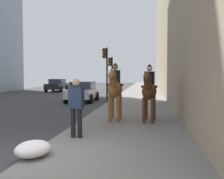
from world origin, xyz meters
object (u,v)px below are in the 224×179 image
(mounted_horse_near, at_px, (115,89))
(mounted_horse_far, at_px, (149,90))
(pedestrian_greeting, at_px, (76,104))
(traffic_light_near_curb, at_px, (106,65))
(car_near_lane, at_px, (57,85))
(car_mid_lane, at_px, (83,91))
(traffic_light_far_curb, at_px, (111,70))

(mounted_horse_near, xyz_separation_m, mounted_horse_far, (-0.05, -1.34, -0.05))
(pedestrian_greeting, distance_m, traffic_light_near_curb, 11.94)
(car_near_lane, bearing_deg, car_mid_lane, 24.14)
(traffic_light_far_curb, bearing_deg, mounted_horse_near, -171.58)
(car_mid_lane, xyz_separation_m, traffic_light_far_curb, (3.96, -1.52, 1.56))
(car_mid_lane, relative_size, traffic_light_far_curb, 1.16)
(car_mid_lane, height_order, traffic_light_far_curb, traffic_light_far_curb)
(pedestrian_greeting, xyz_separation_m, traffic_light_far_curb, (15.42, 1.08, 1.22))
(car_near_lane, distance_m, car_mid_lane, 12.70)
(traffic_light_near_curb, bearing_deg, traffic_light_far_curb, 1.79)
(mounted_horse_far, bearing_deg, traffic_light_near_curb, -156.12)
(car_mid_lane, distance_m, traffic_light_far_curb, 4.52)
(mounted_horse_far, height_order, car_mid_lane, mounted_horse_far)
(mounted_horse_near, bearing_deg, traffic_light_far_curb, -172.00)
(mounted_horse_far, height_order, car_near_lane, mounted_horse_far)
(mounted_horse_near, height_order, car_near_lane, mounted_horse_near)
(mounted_horse_near, bearing_deg, traffic_light_near_curb, -169.31)
(mounted_horse_near, relative_size, traffic_light_near_curb, 0.59)
(traffic_light_near_curb, bearing_deg, pedestrian_greeting, -175.31)
(mounted_horse_far, xyz_separation_m, traffic_light_near_curb, (8.80, 3.06, 1.25))
(mounted_horse_near, height_order, pedestrian_greeting, mounted_horse_near)
(car_mid_lane, bearing_deg, pedestrian_greeting, 11.87)
(pedestrian_greeting, relative_size, traffic_light_near_curb, 0.44)
(mounted_horse_far, relative_size, pedestrian_greeting, 1.31)
(car_near_lane, relative_size, car_mid_lane, 1.08)
(pedestrian_greeting, distance_m, car_near_lane, 24.26)
(mounted_horse_near, height_order, traffic_light_far_curb, traffic_light_far_curb)
(mounted_horse_far, relative_size, car_mid_lane, 0.56)
(mounted_horse_near, xyz_separation_m, traffic_light_near_curb, (8.76, 1.72, 1.20))
(mounted_horse_near, relative_size, pedestrian_greeting, 1.35)
(pedestrian_greeting, xyz_separation_m, car_mid_lane, (11.45, 2.60, -0.34))
(pedestrian_greeting, distance_m, traffic_light_far_curb, 15.50)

